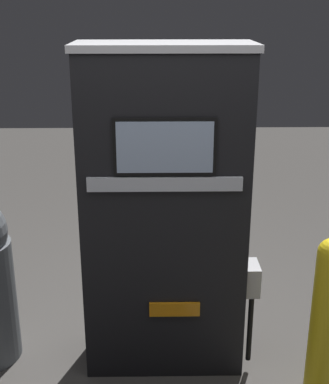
% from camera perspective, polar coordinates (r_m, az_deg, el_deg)
% --- Properties ---
extents(ground_plane, '(14.00, 14.00, 0.00)m').
position_cam_1_polar(ground_plane, '(3.49, 0.03, -19.06)').
color(ground_plane, '#423F3D').
extents(gas_pump, '(1.06, 0.45, 1.98)m').
position_cam_1_polar(gas_pump, '(3.16, 0.01, -2.46)').
color(gas_pump, black).
rests_on(gas_pump, ground_plane).
extents(safety_bollard, '(0.16, 0.16, 1.03)m').
position_cam_1_polar(safety_bollard, '(3.11, 16.73, -13.07)').
color(safety_bollard, yellow).
rests_on(safety_bollard, ground_plane).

